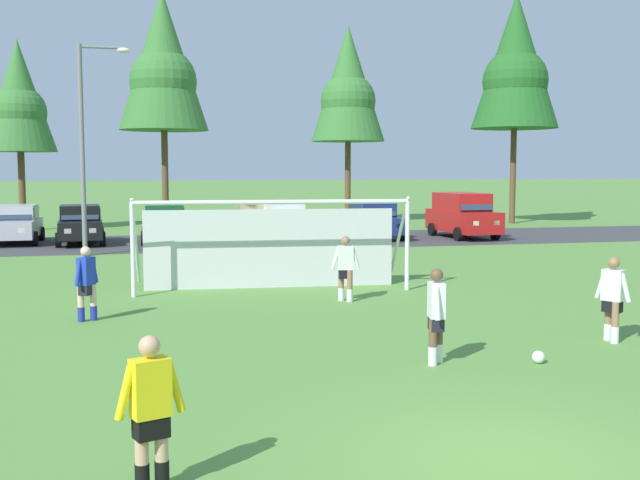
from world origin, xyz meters
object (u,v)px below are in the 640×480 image
player_defender_far (612,299)px  parked_car_slot_end (463,215)px  player_winger_left (345,269)px  parked_car_slot_center (165,223)px  soccer_goal (271,242)px  player_midfield_center (87,284)px  parked_car_slot_left (17,224)px  parked_car_slot_far_right (374,220)px  parked_car_slot_center_left (80,224)px  soccer_ball (539,357)px  parked_car_slot_right (283,222)px  player_striker_near (436,316)px  parked_car_slot_center_right (255,221)px  street_lamp (87,148)px  referee (151,414)px

player_defender_far → parked_car_slot_end: bearing=73.6°
player_winger_left → parked_car_slot_center: parked_car_slot_center is taller
soccer_goal → player_winger_left: bearing=-57.8°
soccer_goal → player_midfield_center: size_ratio=4.59×
parked_car_slot_left → parked_car_slot_end: (20.53, -1.82, 0.24)m
parked_car_slot_left → parked_car_slot_far_right: same height
parked_car_slot_left → parked_car_slot_center_left: size_ratio=0.98×
soccer_ball → player_midfield_center: player_midfield_center is taller
parked_car_slot_center → parked_car_slot_right: 5.38m
player_striker_near → parked_car_slot_left: size_ratio=0.39×
soccer_goal → player_winger_left: soccer_goal is taller
parked_car_slot_center_right → player_defender_far: bearing=-81.0°
player_midfield_center → street_lamp: street_lamp is taller
player_midfield_center → soccer_goal: bearing=36.9°
soccer_ball → parked_car_slot_end: (8.43, 22.34, 1.00)m
parked_car_slot_far_right → parked_car_slot_left: bearing=175.4°
player_winger_left → referee: bearing=-115.0°
street_lamp → player_winger_left: bearing=-59.5°
soccer_ball → parked_car_slot_center_right: parked_car_slot_center_right is taller
player_winger_left → street_lamp: bearing=120.5°
player_striker_near → parked_car_slot_left: bearing=113.6°
soccer_goal → parked_car_slot_left: 17.61m
player_midfield_center → referee: bearing=-82.1°
parked_car_slot_far_right → parked_car_slot_end: (4.32, -0.50, 0.24)m
referee → parked_car_slot_center_left: parked_car_slot_center_left is taller
parked_car_slot_left → parked_car_slot_far_right: size_ratio=1.00×
parked_car_slot_center → parked_car_slot_right: bearing=-3.8°
player_striker_near → parked_car_slot_center_right: bearing=89.3°
parked_car_slot_center → parked_car_slot_end: parked_car_slot_end is taller
player_striker_near → referee: bearing=-138.9°
soccer_ball → soccer_goal: size_ratio=0.03×
soccer_goal → street_lamp: 11.28m
parked_car_slot_end → parked_car_slot_center: bearing=177.0°
soccer_goal → parked_car_slot_center: (-2.53, 14.08, -0.42)m
player_midfield_center → parked_car_slot_center_left: parked_car_slot_center_left is taller
player_striker_near → street_lamp: street_lamp is taller
player_winger_left → parked_car_slot_left: size_ratio=0.39×
player_striker_near → soccer_goal: bearing=99.2°
parked_car_slot_center_left → parked_car_slot_center_right: (7.87, 0.66, 0.00)m
parked_car_slot_far_right → parked_car_slot_end: size_ratio=0.90×
referee → parked_car_slot_center_left: bearing=95.9°
soccer_ball → parked_car_slot_center_right: 24.03m
referee → player_winger_left: same height
soccer_goal → parked_car_slot_center: bearing=100.2°
referee → player_midfield_center: 9.39m
soccer_goal → player_striker_near: 8.76m
parked_car_slot_right → parked_car_slot_far_right: 4.41m
parked_car_slot_center_left → street_lamp: size_ratio=0.54×
parked_car_slot_left → parked_car_slot_center_left: bearing=-16.9°
parked_car_slot_right → street_lamp: bearing=-152.8°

